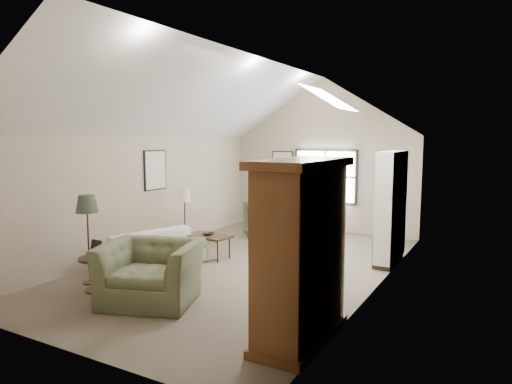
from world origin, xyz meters
The scene contains 18 objects.
room_shell centered at (0.00, 0.00, 3.21)m, with size 5.01×8.01×4.00m.
window centered at (0.10, 3.96, 1.45)m, with size 1.72×0.08×1.42m, color black.
skylight centered at (1.30, 0.90, 3.22)m, with size 0.80×1.20×0.52m, color white, non-canonical shape.
wall_art centered at (-1.88, 1.94, 1.73)m, with size 1.97×3.71×0.88m.
armoire centered at (2.18, -2.40, 1.10)m, with size 0.60×1.50×2.20m, color brown.
tv_alcove centered at (2.34, 1.60, 1.15)m, with size 0.32×1.30×2.10m, color white.
media_console centered at (2.32, 1.60, 0.30)m, with size 0.34×1.18×0.60m, color #382316.
tv_panel centered at (2.32, 1.60, 0.92)m, with size 0.05×0.90×0.55m, color black.
sofa centered at (-1.50, -0.75, 0.32)m, with size 2.21×0.86×0.65m, color beige.
armchair_near centered at (-0.30, -2.30, 0.45)m, with size 1.38×1.21×0.90m, color #595C40.
armchair_far centered at (-0.70, 2.49, 0.48)m, with size 1.02×1.05×0.95m, color #666F4E.
coffee_table centered at (-1.00, 0.18, 0.24)m, with size 0.93×0.52×0.48m, color #382917.
bowl centered at (-1.00, 0.18, 0.50)m, with size 0.22×0.22×0.05m, color #372916.
side_table centered at (-1.40, -2.35, 0.28)m, with size 0.55×0.55×0.55m, color #3A2017.
side_chair centered at (0.85, 2.11, 0.54)m, with size 0.42×0.42×1.07m, color maroon.
tripod_lamp centered at (2.05, 2.46, 0.83)m, with size 0.48×0.48×1.67m, color white, non-canonical shape.
dark_lamp centered at (-1.80, -2.15, 0.77)m, with size 0.37×0.37×1.54m, color #272F21, non-canonical shape.
tan_lamp centered at (-1.80, 0.45, 0.69)m, with size 0.28×0.28×1.38m, color tan, non-canonical shape.
Camera 1 is at (4.31, -7.33, 2.46)m, focal length 32.00 mm.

